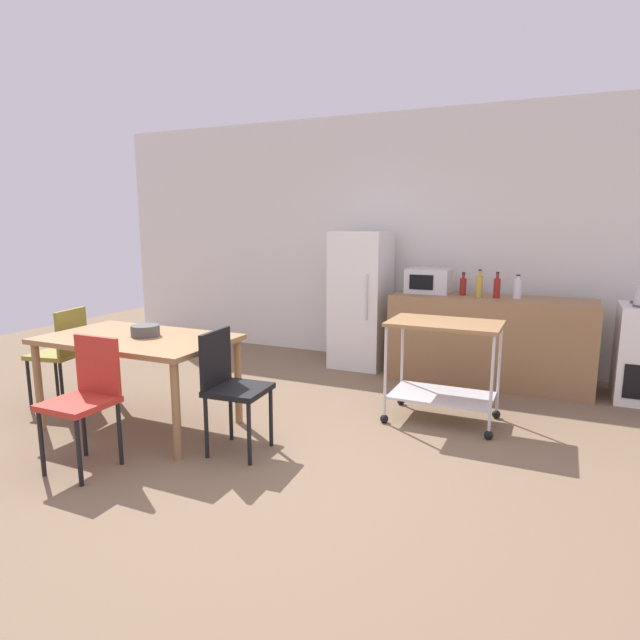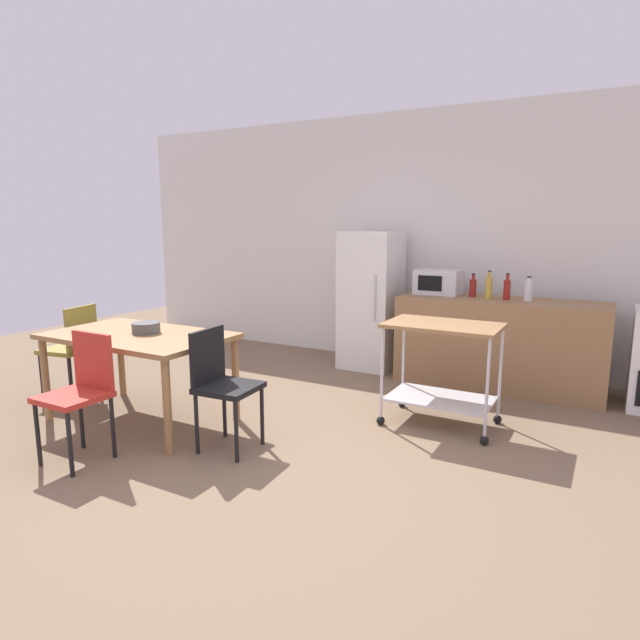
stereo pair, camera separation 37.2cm
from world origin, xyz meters
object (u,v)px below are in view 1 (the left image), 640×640
at_px(chair_black, 230,382).
at_px(bottle_sesame_oil, 517,288).
at_px(chair_olive, 62,350).
at_px(bottle_vinegar, 497,287).
at_px(fruit_bowl, 145,331).
at_px(refrigerator, 361,300).
at_px(chair_red, 86,394).
at_px(bottle_soda, 479,286).
at_px(kitchen_cart, 444,355).
at_px(dining_table, 138,346).
at_px(microwave, 429,281).
at_px(bottle_soy_sauce, 463,286).

bearing_deg(chair_black, bottle_sesame_oil, -37.60).
bearing_deg(bottle_sesame_oil, chair_olive, -147.37).
bearing_deg(bottle_vinegar, fruit_bowl, -135.75).
bearing_deg(refrigerator, chair_red, -103.16).
distance_m(chair_red, bottle_sesame_oil, 4.05).
bearing_deg(bottle_soda, kitchen_cart, -93.87).
relative_size(dining_table, kitchen_cart, 1.65).
relative_size(kitchen_cart, microwave, 1.98).
bearing_deg(chair_red, refrigerator, 77.01).
bearing_deg(bottle_soy_sauce, bottle_soda, -27.80).
distance_m(microwave, bottle_vinegar, 0.73).
distance_m(kitchen_cart, microwave, 1.53).
bearing_deg(bottle_vinegar, bottle_sesame_oil, 14.59).
height_order(chair_olive, bottle_soda, bottle_soda).
bearing_deg(dining_table, kitchen_cart, 27.10).
distance_m(refrigerator, bottle_soda, 1.36).
xyz_separation_m(bottle_soda, fruit_bowl, (-2.26, -2.34, -0.22)).
distance_m(microwave, bottle_soy_sauce, 0.38).
bearing_deg(chair_black, refrigerator, -4.33).
height_order(dining_table, chair_black, chair_black).
distance_m(chair_olive, bottle_sesame_oil, 4.38).
xyz_separation_m(chair_olive, chair_black, (1.95, -0.22, 0.00)).
bearing_deg(bottle_soda, fruit_bowl, -133.90).
relative_size(microwave, bottle_sesame_oil, 1.94).
height_order(refrigerator, microwave, refrigerator).
relative_size(dining_table, bottle_soda, 5.31).
height_order(chair_black, bottle_sesame_oil, bottle_sesame_oil).
xyz_separation_m(chair_olive, bottle_soda, (3.30, 2.28, 0.50)).
xyz_separation_m(kitchen_cart, microwave, (-0.46, 1.39, 0.46)).
bearing_deg(chair_red, bottle_sesame_oil, 52.55).
xyz_separation_m(bottle_soy_sauce, fruit_bowl, (-2.08, -2.44, -0.20)).
relative_size(chair_red, refrigerator, 0.57).
distance_m(refrigerator, bottle_soy_sauce, 1.17).
distance_m(microwave, bottle_sesame_oil, 0.91).
height_order(dining_table, fruit_bowl, fruit_bowl).
xyz_separation_m(dining_table, bottle_soda, (2.30, 2.39, 0.35)).
relative_size(chair_red, bottle_soy_sauce, 3.72).
height_order(chair_olive, fruit_bowl, chair_olive).
height_order(chair_olive, microwave, microwave).
bearing_deg(fruit_bowl, kitchen_cart, 26.64).
height_order(microwave, fruit_bowl, microwave).
xyz_separation_m(dining_table, chair_black, (0.95, -0.10, -0.15)).
distance_m(kitchen_cart, fruit_bowl, 2.44).
height_order(chair_olive, chair_red, same).
bearing_deg(bottle_soy_sauce, bottle_sesame_oil, -2.66).
bearing_deg(chair_red, kitchen_cart, 42.97).
relative_size(chair_black, microwave, 1.93).
relative_size(microwave, bottle_soy_sauce, 1.92).
xyz_separation_m(microwave, bottle_soy_sauce, (0.37, -0.04, -0.03)).
bearing_deg(bottle_soda, refrigerator, 173.93).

